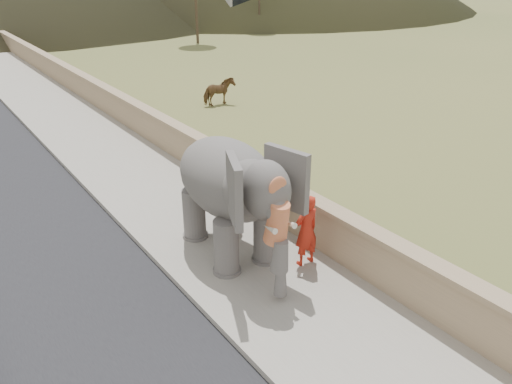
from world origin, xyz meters
The scene contains 8 objects.
ground centered at (0.00, 0.00, 0.00)m, with size 160.00×160.00×0.00m, color olive.
walkway centered at (0.00, 10.00, 0.07)m, with size 3.00×120.00×0.15m, color #9E9687.
parapet centered at (1.65, 10.00, 0.55)m, with size 0.30×120.00×1.10m, color tan.
cow centered at (6.15, 12.02, 0.58)m, with size 0.63×1.38×1.17m, color brown.
distant_car centered at (19.47, 36.49, 0.72)m, with size 1.70×4.23×1.44m, color silver.
bus_white centered at (25.90, 33.46, 1.55)m, with size 2.50×11.00×3.10m, color beige.
bus_orange centered at (30.60, 33.84, 1.55)m, with size 2.50×11.00×3.10m, color orange.
elephant_and_man centered at (0.02, 1.60, 1.42)m, with size 2.29×3.70×2.56m.
Camera 1 is at (-4.88, -6.24, 5.82)m, focal length 35.00 mm.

